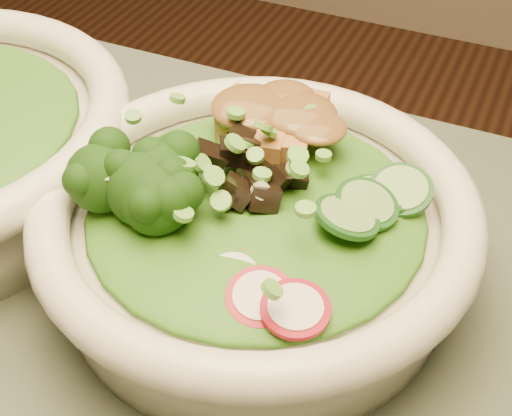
% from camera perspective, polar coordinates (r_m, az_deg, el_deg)
% --- Properties ---
extents(salad_bowl, '(0.29, 0.29, 0.08)m').
position_cam_1_polar(salad_bowl, '(0.46, 0.00, -1.90)').
color(salad_bowl, silver).
rests_on(salad_bowl, dining_table).
extents(lettuce_bed, '(0.22, 0.22, 0.03)m').
position_cam_1_polar(lettuce_bed, '(0.45, 0.00, 0.10)').
color(lettuce_bed, '#266014').
rests_on(lettuce_bed, salad_bowl).
extents(broccoli_florets, '(0.10, 0.09, 0.05)m').
position_cam_1_polar(broccoli_florets, '(0.45, -8.50, 2.23)').
color(broccoli_florets, black).
rests_on(broccoli_florets, salad_bowl).
extents(radish_slices, '(0.12, 0.06, 0.02)m').
position_cam_1_polar(radish_slices, '(0.40, -0.78, -6.17)').
color(radish_slices, maroon).
rests_on(radish_slices, salad_bowl).
extents(cucumber_slices, '(0.09, 0.09, 0.04)m').
position_cam_1_polar(cucumber_slices, '(0.44, 8.96, 0.53)').
color(cucumber_slices, '#79AB5F').
rests_on(cucumber_slices, salad_bowl).
extents(mushroom_heap, '(0.09, 0.09, 0.04)m').
position_cam_1_polar(mushroom_heap, '(0.45, 0.20, 2.63)').
color(mushroom_heap, black).
rests_on(mushroom_heap, salad_bowl).
extents(tofu_cubes, '(0.11, 0.08, 0.04)m').
position_cam_1_polar(tofu_cubes, '(0.49, 1.15, 6.35)').
color(tofu_cubes, '#A56B37').
rests_on(tofu_cubes, salad_bowl).
extents(peanut_sauce, '(0.07, 0.06, 0.02)m').
position_cam_1_polar(peanut_sauce, '(0.49, 1.17, 7.68)').
color(peanut_sauce, brown).
rests_on(peanut_sauce, tofu_cubes).
extents(scallion_garnish, '(0.20, 0.20, 0.03)m').
position_cam_1_polar(scallion_garnish, '(0.43, 0.00, 2.65)').
color(scallion_garnish, '#63AE3D').
rests_on(scallion_garnish, salad_bowl).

